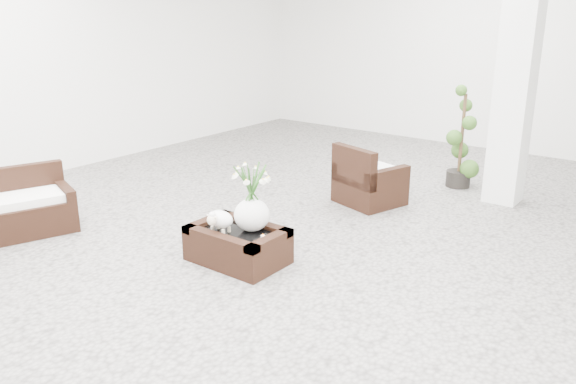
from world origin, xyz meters
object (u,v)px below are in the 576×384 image
Objects in this scene: armchair at (370,174)px; loveseat at (7,205)px; coffee_table at (238,246)px; topiary at (462,138)px.

loveseat is (-2.52, -3.28, -0.03)m from armchair.
armchair is 4.14m from loveseat.
topiary reaches higher than coffee_table.
topiary is at bearing -15.01° from loveseat.
coffee_table is at bearing 103.71° from armchair.
loveseat is 5.60m from topiary.
topiary is (0.61, 1.35, 0.30)m from armchair.
topiary is (0.74, 3.65, 0.52)m from coffee_table.
loveseat is at bearing -157.60° from coffee_table.
topiary is at bearing 78.50° from coffee_table.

